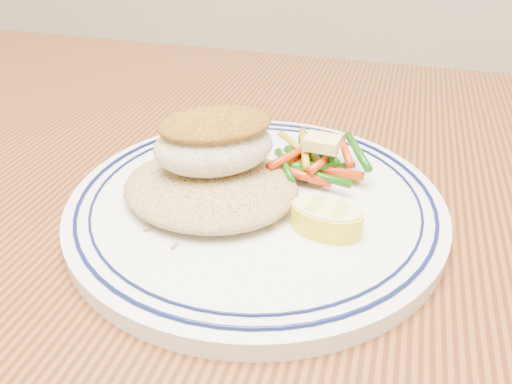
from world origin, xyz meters
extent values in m
cube|color=#4F250F|center=(0.00, 0.00, 0.73)|extent=(1.50, 0.90, 0.04)
cylinder|color=white|center=(0.03, 0.02, 0.76)|extent=(0.30, 0.30, 0.01)
torus|color=#0A113F|center=(0.03, 0.02, 0.77)|extent=(0.28, 0.28, 0.00)
torus|color=#0A113F|center=(0.03, 0.02, 0.77)|extent=(0.26, 0.26, 0.00)
ellipsoid|color=#997D4C|center=(0.00, 0.01, 0.78)|extent=(0.14, 0.12, 0.03)
ellipsoid|color=beige|center=(0.00, 0.02, 0.80)|extent=(0.12, 0.11, 0.04)
ellipsoid|color=#996318|center=(0.00, 0.02, 0.82)|extent=(0.11, 0.10, 0.02)
cylinder|color=#B8A213|center=(0.08, 0.07, 0.77)|extent=(0.05, 0.01, 0.01)
cylinder|color=#B8A213|center=(0.08, 0.06, 0.77)|extent=(0.06, 0.01, 0.01)
cylinder|color=#12500A|center=(0.05, 0.09, 0.77)|extent=(0.02, 0.06, 0.01)
cylinder|color=#12500A|center=(0.05, 0.06, 0.77)|extent=(0.04, 0.04, 0.01)
cylinder|color=#12500A|center=(0.07, 0.09, 0.77)|extent=(0.03, 0.05, 0.01)
cylinder|color=#12500A|center=(0.08, 0.07, 0.77)|extent=(0.05, 0.03, 0.01)
cylinder|color=#12500A|center=(0.06, 0.06, 0.77)|extent=(0.05, 0.04, 0.01)
cylinder|color=red|center=(0.08, 0.06, 0.78)|extent=(0.06, 0.01, 0.01)
cylinder|color=#12500A|center=(0.05, 0.05, 0.78)|extent=(0.06, 0.02, 0.01)
cylinder|color=red|center=(0.06, 0.07, 0.78)|extent=(0.03, 0.06, 0.01)
cylinder|color=red|center=(0.06, 0.04, 0.78)|extent=(0.05, 0.01, 0.02)
cylinder|color=#12500A|center=(0.06, 0.09, 0.78)|extent=(0.01, 0.05, 0.02)
cylinder|color=#12500A|center=(0.07, 0.04, 0.78)|extent=(0.06, 0.02, 0.01)
cylinder|color=#12500A|center=(0.06, 0.08, 0.78)|extent=(0.02, 0.05, 0.01)
cylinder|color=red|center=(0.05, 0.06, 0.78)|extent=(0.03, 0.05, 0.01)
cylinder|color=red|center=(0.08, 0.06, 0.78)|extent=(0.02, 0.05, 0.01)
cylinder|color=#12500A|center=(0.05, 0.04, 0.78)|extent=(0.03, 0.04, 0.01)
cylinder|color=#B8A213|center=(0.05, 0.08, 0.78)|extent=(0.05, 0.04, 0.01)
cylinder|color=#12500A|center=(0.07, 0.08, 0.78)|extent=(0.04, 0.05, 0.01)
cylinder|color=red|center=(0.09, 0.08, 0.78)|extent=(0.02, 0.05, 0.01)
cylinder|color=red|center=(0.06, 0.08, 0.78)|extent=(0.03, 0.05, 0.01)
cylinder|color=red|center=(0.05, 0.05, 0.79)|extent=(0.03, 0.05, 0.01)
cylinder|color=#12500A|center=(0.10, 0.08, 0.79)|extent=(0.03, 0.06, 0.01)
cylinder|color=#B8A213|center=(0.06, 0.07, 0.79)|extent=(0.02, 0.06, 0.01)
cube|color=#F9E37A|center=(0.07, 0.06, 0.80)|extent=(0.03, 0.02, 0.01)
torus|color=white|center=(0.09, -0.01, 0.78)|extent=(0.06, 0.06, 0.00)
camera|label=1|loc=(0.13, -0.31, 0.98)|focal=35.00mm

